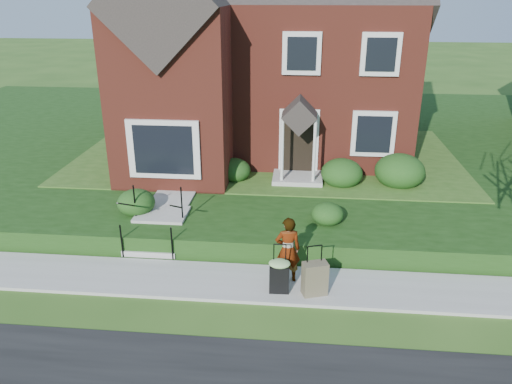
# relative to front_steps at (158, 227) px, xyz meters

# --- Properties ---
(ground) EXTENTS (120.00, 120.00, 0.00)m
(ground) POSITION_rel_front_steps_xyz_m (2.50, -1.84, -0.47)
(ground) COLOR #2D5119
(ground) RESTS_ON ground
(sidewalk) EXTENTS (60.00, 1.60, 0.08)m
(sidewalk) POSITION_rel_front_steps_xyz_m (2.50, -1.84, -0.43)
(sidewalk) COLOR #9E9B93
(sidewalk) RESTS_ON ground
(terrace) EXTENTS (44.00, 20.00, 0.60)m
(terrace) POSITION_rel_front_steps_xyz_m (6.50, 9.06, -0.17)
(terrace) COLOR #17360E
(terrace) RESTS_ON ground
(walkway) EXTENTS (1.20, 6.00, 0.06)m
(walkway) POSITION_rel_front_steps_xyz_m (0.00, 3.16, 0.16)
(walkway) COLOR #9E9B93
(walkway) RESTS_ON terrace
(main_house) EXTENTS (10.40, 10.20, 9.40)m
(main_house) POSITION_rel_front_steps_xyz_m (2.29, 7.76, 4.79)
(main_house) COLOR maroon
(main_house) RESTS_ON terrace
(front_steps) EXTENTS (1.40, 2.02, 1.50)m
(front_steps) POSITION_rel_front_steps_xyz_m (0.00, 0.00, 0.00)
(front_steps) COLOR #9E9B93
(front_steps) RESTS_ON ground
(foundation_shrubs) EXTENTS (9.79, 4.31, 1.11)m
(foundation_shrubs) POSITION_rel_front_steps_xyz_m (3.61, 2.99, 0.59)
(foundation_shrubs) COLOR #123610
(foundation_shrubs) RESTS_ON terrace
(woman) EXTENTS (0.65, 0.49, 1.62)m
(woman) POSITION_rel_front_steps_xyz_m (3.57, -1.69, 0.41)
(woman) COLOR #999999
(woman) RESTS_ON sidewalk
(suitcase_black) EXTENTS (0.50, 0.41, 1.18)m
(suitcase_black) POSITION_rel_front_steps_xyz_m (3.41, -2.19, 0.06)
(suitcase_black) COLOR black
(suitcase_black) RESTS_ON sidewalk
(suitcase_olive) EXTENTS (0.61, 0.46, 1.18)m
(suitcase_olive) POSITION_rel_front_steps_xyz_m (4.20, -2.20, 0.00)
(suitcase_olive) COLOR brown
(suitcase_olive) RESTS_ON sidewalk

